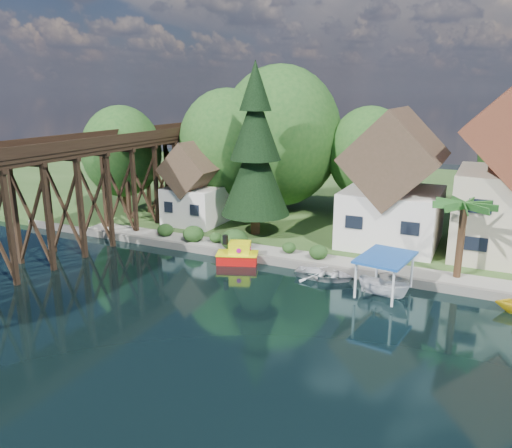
% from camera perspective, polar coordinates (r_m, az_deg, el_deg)
% --- Properties ---
extents(ground, '(140.00, 140.00, 0.00)m').
position_cam_1_polar(ground, '(31.30, -3.76, -9.19)').
color(ground, black).
rests_on(ground, ground).
extents(bank, '(140.00, 52.00, 0.50)m').
position_cam_1_polar(bank, '(61.77, 11.83, 3.01)').
color(bank, '#2C491D').
rests_on(bank, ground).
extents(seawall, '(60.00, 0.40, 0.62)m').
position_cam_1_polar(seawall, '(36.55, 7.95, -5.13)').
color(seawall, slate).
rests_on(seawall, ground).
extents(promenade, '(50.00, 2.60, 0.06)m').
position_cam_1_polar(promenade, '(37.16, 11.52, -4.59)').
color(promenade, gray).
rests_on(promenade, bank).
extents(trestle_bridge, '(4.12, 44.18, 9.30)m').
position_cam_1_polar(trestle_bridge, '(43.15, -19.31, 4.23)').
color(trestle_bridge, black).
rests_on(trestle_bridge, ground).
extents(house_left, '(7.64, 8.64, 11.02)m').
position_cam_1_polar(house_left, '(42.13, 15.45, 4.00)').
color(house_left, white).
rests_on(house_left, bank).
extents(shed, '(5.09, 5.40, 7.85)m').
position_cam_1_polar(shed, '(47.50, -6.90, 4.04)').
color(shed, white).
rests_on(shed, bank).
extents(bg_trees, '(49.90, 13.30, 10.57)m').
position_cam_1_polar(bg_trees, '(48.20, 9.71, 8.26)').
color(bg_trees, '#382314').
rests_on(bg_trees, bank).
extents(shrubs, '(15.76, 2.47, 1.70)m').
position_cam_1_polar(shrubs, '(40.56, -3.08, -1.57)').
color(shrubs, '#1B3C15').
rests_on(shrubs, bank).
extents(conifer, '(5.99, 5.99, 14.75)m').
position_cam_1_polar(conifer, '(42.87, -0.07, 8.06)').
color(conifer, '#382314').
rests_on(conifer, bank).
extents(palm_tree, '(4.08, 4.08, 5.59)m').
position_cam_1_polar(palm_tree, '(35.40, 22.70, 1.73)').
color(palm_tree, '#382314').
rests_on(palm_tree, bank).
extents(tugboat, '(3.50, 2.66, 2.26)m').
position_cam_1_polar(tugboat, '(38.14, -2.09, -3.53)').
color(tugboat, red).
rests_on(tugboat, ground).
extents(boat_white_a, '(4.23, 3.10, 0.86)m').
position_cam_1_polar(boat_white_a, '(35.48, 7.86, -5.55)').
color(boat_white_a, silver).
rests_on(boat_white_a, ground).
extents(boat_canopy, '(3.56, 4.60, 2.72)m').
position_cam_1_polar(boat_canopy, '(33.04, 14.44, -6.12)').
color(boat_canopy, white).
rests_on(boat_canopy, ground).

